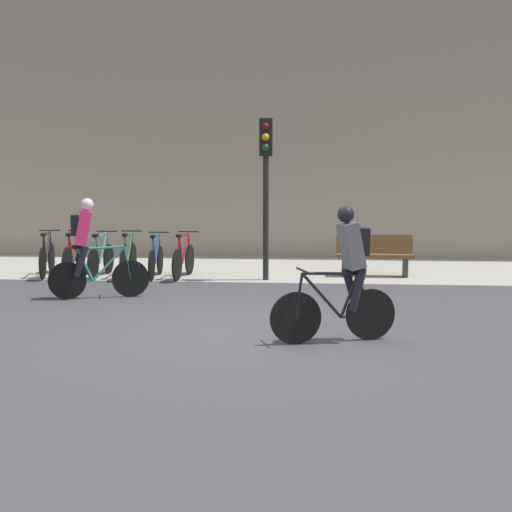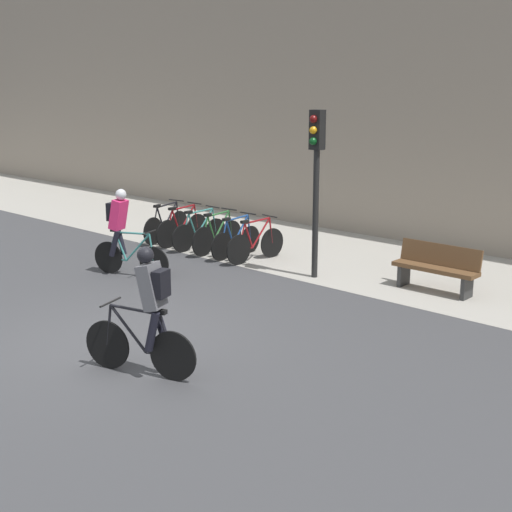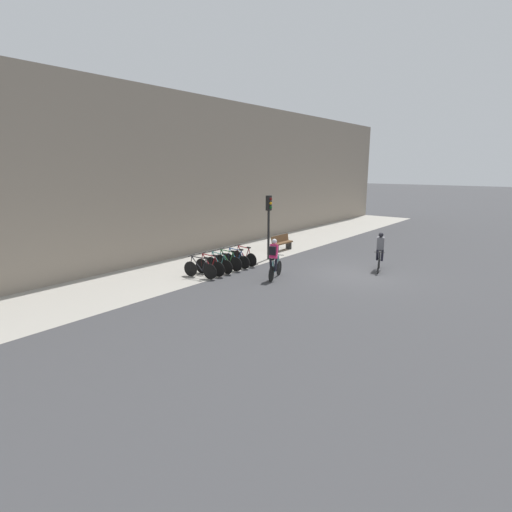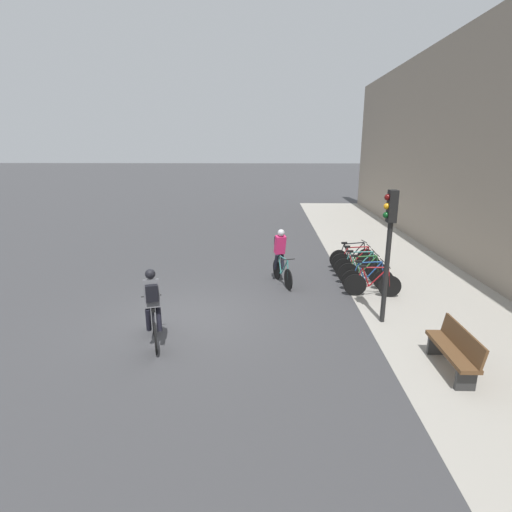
{
  "view_description": "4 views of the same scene",
  "coord_description": "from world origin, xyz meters",
  "px_view_note": "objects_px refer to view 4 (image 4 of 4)",
  "views": [
    {
      "loc": [
        1.02,
        -9.73,
        2.17
      ],
      "look_at": [
        0.01,
        2.2,
        0.81
      ],
      "focal_mm": 50.0,
      "sensor_mm": 36.0,
      "label": 1
    },
    {
      "loc": [
        8.45,
        -6.12,
        3.85
      ],
      "look_at": [
        0.08,
        3.06,
        0.79
      ],
      "focal_mm": 50.0,
      "sensor_mm": 36.0,
      "label": 2
    },
    {
      "loc": [
        -16.44,
        -7.23,
        4.72
      ],
      "look_at": [
        -2.88,
        3.48,
        0.87
      ],
      "focal_mm": 28.0,
      "sensor_mm": 36.0,
      "label": 3
    },
    {
      "loc": [
        9.41,
        1.99,
        4.29
      ],
      "look_at": [
        -1.61,
        1.66,
        1.26
      ],
      "focal_mm": 28.0,
      "sensor_mm": 36.0,
      "label": 4
    }
  ],
  "objects_px": {
    "parked_bike_4": "(367,278)",
    "traffic_light_pole": "(389,232)",
    "bench": "(454,349)",
    "parked_bike_0": "(352,257)",
    "parked_bike_5": "(372,284)",
    "parked_bike_1": "(355,261)",
    "parked_bike_3": "(363,271)",
    "cyclist_grey": "(153,306)",
    "parked_bike_2": "(359,266)",
    "cyclist_pink": "(281,254)"
  },
  "relations": [
    {
      "from": "parked_bike_0",
      "to": "parked_bike_4",
      "type": "distance_m",
      "value": 2.39
    },
    {
      "from": "parked_bike_1",
      "to": "bench",
      "type": "bearing_deg",
      "value": 5.05
    },
    {
      "from": "parked_bike_2",
      "to": "parked_bike_3",
      "type": "height_order",
      "value": "parked_bike_3"
    },
    {
      "from": "parked_bike_2",
      "to": "bench",
      "type": "bearing_deg",
      "value": 5.56
    },
    {
      "from": "cyclist_pink",
      "to": "bench",
      "type": "relative_size",
      "value": 1.08
    },
    {
      "from": "parked_bike_2",
      "to": "cyclist_pink",
      "type": "bearing_deg",
      "value": -77.48
    },
    {
      "from": "parked_bike_1",
      "to": "parked_bike_2",
      "type": "bearing_deg",
      "value": -0.06
    },
    {
      "from": "cyclist_pink",
      "to": "traffic_light_pole",
      "type": "distance_m",
      "value": 4.1
    },
    {
      "from": "cyclist_pink",
      "to": "parked_bike_1",
      "type": "relative_size",
      "value": 1.04
    },
    {
      "from": "traffic_light_pole",
      "to": "bench",
      "type": "bearing_deg",
      "value": 18.23
    },
    {
      "from": "bench",
      "to": "parked_bike_1",
      "type": "bearing_deg",
      "value": -174.95
    },
    {
      "from": "cyclist_grey",
      "to": "bench",
      "type": "distance_m",
      "value": 6.23
    },
    {
      "from": "cyclist_grey",
      "to": "parked_bike_4",
      "type": "distance_m",
      "value": 6.77
    },
    {
      "from": "parked_bike_0",
      "to": "parked_bike_5",
      "type": "relative_size",
      "value": 1.02
    },
    {
      "from": "cyclist_pink",
      "to": "parked_bike_5",
      "type": "bearing_deg",
      "value": 65.87
    },
    {
      "from": "cyclist_grey",
      "to": "parked_bike_2",
      "type": "relative_size",
      "value": 1.06
    },
    {
      "from": "cyclist_pink",
      "to": "cyclist_grey",
      "type": "xyz_separation_m",
      "value": [
        4.39,
        -2.91,
        0.0
      ]
    },
    {
      "from": "parked_bike_5",
      "to": "parked_bike_4",
      "type": "bearing_deg",
      "value": -179.96
    },
    {
      "from": "cyclist_grey",
      "to": "traffic_light_pole",
      "type": "bearing_deg",
      "value": 104.87
    },
    {
      "from": "parked_bike_2",
      "to": "bench",
      "type": "distance_m",
      "value": 5.88
    },
    {
      "from": "parked_bike_2",
      "to": "parked_bike_5",
      "type": "bearing_deg",
      "value": 0.02
    },
    {
      "from": "cyclist_grey",
      "to": "parked_bike_5",
      "type": "relative_size",
      "value": 1.08
    },
    {
      "from": "cyclist_pink",
      "to": "parked_bike_4",
      "type": "bearing_deg",
      "value": 77.32
    },
    {
      "from": "parked_bike_0",
      "to": "bench",
      "type": "bearing_deg",
      "value": 4.62
    },
    {
      "from": "parked_bike_1",
      "to": "parked_bike_4",
      "type": "height_order",
      "value": "parked_bike_1"
    },
    {
      "from": "parked_bike_4",
      "to": "traffic_light_pole",
      "type": "distance_m",
      "value": 3.05
    },
    {
      "from": "cyclist_grey",
      "to": "parked_bike_2",
      "type": "xyz_separation_m",
      "value": [
        -4.99,
        5.58,
        -0.55
      ]
    },
    {
      "from": "cyclist_pink",
      "to": "parked_bike_2",
      "type": "bearing_deg",
      "value": 102.52
    },
    {
      "from": "parked_bike_0",
      "to": "parked_bike_1",
      "type": "bearing_deg",
      "value": 0.01
    },
    {
      "from": "cyclist_grey",
      "to": "parked_bike_2",
      "type": "bearing_deg",
      "value": 131.77
    },
    {
      "from": "bench",
      "to": "parked_bike_4",
      "type": "bearing_deg",
      "value": -173.02
    },
    {
      "from": "parked_bike_0",
      "to": "bench",
      "type": "xyz_separation_m",
      "value": [
        7.04,
        0.57,
        0.07
      ]
    },
    {
      "from": "cyclist_grey",
      "to": "parked_bike_1",
      "type": "xyz_separation_m",
      "value": [
        -5.58,
        5.58,
        -0.54
      ]
    },
    {
      "from": "bench",
      "to": "parked_bike_3",
      "type": "bearing_deg",
      "value": -173.82
    },
    {
      "from": "parked_bike_2",
      "to": "bench",
      "type": "relative_size",
      "value": 1.02
    },
    {
      "from": "parked_bike_0",
      "to": "traffic_light_pole",
      "type": "height_order",
      "value": "traffic_light_pole"
    },
    {
      "from": "parked_bike_3",
      "to": "parked_bike_5",
      "type": "relative_size",
      "value": 1.0
    },
    {
      "from": "parked_bike_3",
      "to": "bench",
      "type": "bearing_deg",
      "value": 6.18
    },
    {
      "from": "parked_bike_1",
      "to": "parked_bike_3",
      "type": "height_order",
      "value": "parked_bike_1"
    },
    {
      "from": "parked_bike_0",
      "to": "parked_bike_3",
      "type": "distance_m",
      "value": 1.79
    },
    {
      "from": "parked_bike_0",
      "to": "parked_bike_2",
      "type": "height_order",
      "value": "parked_bike_0"
    },
    {
      "from": "cyclist_pink",
      "to": "bench",
      "type": "xyz_separation_m",
      "value": [
        5.26,
        3.24,
        -0.48
      ]
    },
    {
      "from": "parked_bike_3",
      "to": "traffic_light_pole",
      "type": "distance_m",
      "value": 3.53
    },
    {
      "from": "parked_bike_2",
      "to": "parked_bike_1",
      "type": "bearing_deg",
      "value": 179.94
    },
    {
      "from": "parked_bike_4",
      "to": "bench",
      "type": "xyz_separation_m",
      "value": [
        4.66,
        0.57,
        0.08
      ]
    },
    {
      "from": "cyclist_grey",
      "to": "parked_bike_4",
      "type": "relative_size",
      "value": 1.11
    },
    {
      "from": "traffic_light_pole",
      "to": "bench",
      "type": "height_order",
      "value": "traffic_light_pole"
    },
    {
      "from": "parked_bike_0",
      "to": "bench",
      "type": "relative_size",
      "value": 1.03
    },
    {
      "from": "cyclist_pink",
      "to": "cyclist_grey",
      "type": "height_order",
      "value": "cyclist_grey"
    },
    {
      "from": "traffic_light_pole",
      "to": "parked_bike_4",
      "type": "bearing_deg",
      "value": 175.5
    }
  ]
}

